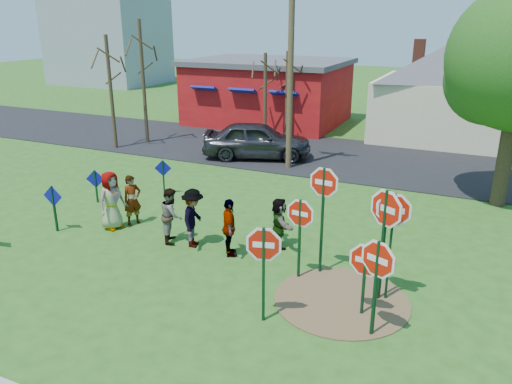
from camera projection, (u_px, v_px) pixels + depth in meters
ground at (199, 249)px, 14.45m from camera, size 120.00×120.00×0.00m
road at (320, 155)px, 24.32m from camera, size 120.00×7.50×0.04m
dirt_patch at (341, 300)px, 11.83m from camera, size 3.20×3.20×0.03m
red_building at (268, 91)px, 31.41m from camera, size 9.40×7.69×3.90m
cream_house at (457, 85)px, 26.80m from camera, size 9.40×9.40×6.50m
distant_building at (109, 42)px, 49.83m from camera, size 10.00×8.00×8.00m
stop_sign_a at (264, 253)px, 10.54m from camera, size 1.02×0.29×2.37m
stop_sign_b at (323, 194)px, 12.44m from camera, size 1.03×0.13×3.01m
stop_sign_c at (385, 220)px, 11.23m from camera, size 1.05×0.60×2.91m
stop_sign_d at (393, 220)px, 11.25m from camera, size 1.07×0.11×2.81m
stop_sign_e at (365, 265)px, 10.89m from camera, size 1.03×0.14×1.87m
stop_sign_f at (377, 266)px, 10.02m from camera, size 1.01×0.44×2.32m
stop_sign_g at (300, 221)px, 12.38m from camera, size 0.98×0.11×2.27m
blue_diamond_b at (54, 203)px, 15.39m from camera, size 0.68×0.08×1.50m
blue_diamond_c at (96, 183)px, 17.89m from camera, size 0.64×0.26×1.23m
blue_diamond_d at (163, 173)px, 18.68m from camera, size 0.59×0.26×1.35m
person_a at (111, 200)px, 15.61m from camera, size 0.78×1.02×1.87m
person_b at (132, 200)px, 15.96m from camera, size 0.63×0.71×1.65m
person_c at (172, 215)px, 14.75m from camera, size 0.93×1.01×1.66m
person_d at (193, 218)px, 14.40m from camera, size 0.92×1.26×1.75m
person_e at (229, 228)px, 13.82m from camera, size 0.87×1.05×1.68m
person_f at (279, 223)px, 14.37m from camera, size 1.22×1.37×1.51m
suv at (257, 140)px, 23.47m from camera, size 5.43×3.59×1.72m
utility_pole at (290, 71)px, 20.84m from camera, size 1.97×0.25×8.07m
bare_tree_west at (142, 65)px, 25.39m from camera, size 1.80×1.80×6.29m
bare_tree_east at (265, 85)px, 26.15m from camera, size 1.80×1.80×4.64m
bare_tree_mid at (109, 76)px, 24.44m from camera, size 1.80×1.80×5.59m
bare_tree_extra at (287, 83)px, 26.59m from camera, size 1.80×1.80×4.70m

